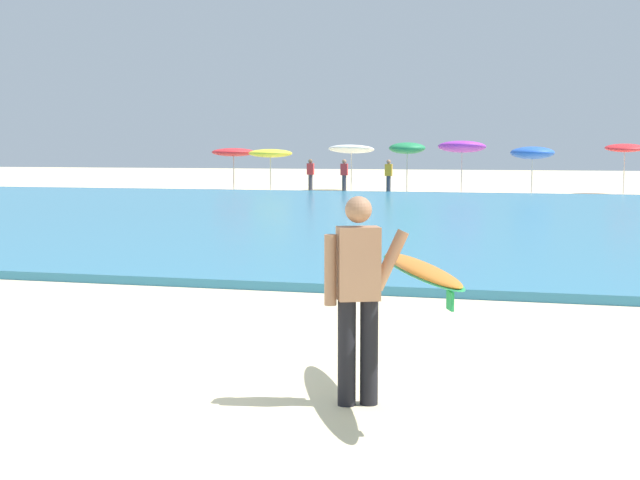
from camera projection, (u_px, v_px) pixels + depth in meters
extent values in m
plane|color=beige|center=(118.00, 375.00, 8.51)|extent=(160.00, 160.00, 0.00)
cube|color=teal|center=(425.00, 217.00, 26.90)|extent=(120.00, 28.00, 0.14)
cylinder|color=black|center=(347.00, 353.00, 7.49)|extent=(0.15, 0.15, 0.88)
cylinder|color=black|center=(369.00, 352.00, 7.51)|extent=(0.15, 0.15, 0.88)
cube|color=#9E7051|center=(358.00, 263.00, 7.43)|extent=(0.40, 0.34, 0.60)
sphere|color=#9E7051|center=(359.00, 210.00, 7.38)|extent=(0.22, 0.22, 0.22)
cylinder|color=#9E7051|center=(330.00, 270.00, 7.40)|extent=(0.10, 0.10, 0.58)
cylinder|color=#9E7051|center=(390.00, 260.00, 7.48)|extent=(0.32, 0.21, 0.51)
ellipsoid|color=orange|center=(419.00, 268.00, 7.50)|extent=(1.16, 2.23, 0.11)
ellipsoid|color=green|center=(419.00, 270.00, 7.50)|extent=(1.22, 2.33, 0.07)
cube|color=green|center=(450.00, 301.00, 6.60)|extent=(0.07, 0.14, 0.14)
cylinder|color=beige|center=(234.00, 172.00, 45.48)|extent=(0.05, 0.05, 1.83)
ellipsoid|color=red|center=(233.00, 152.00, 45.38)|extent=(2.16, 2.17, 0.43)
cylinder|color=beige|center=(271.00, 173.00, 44.36)|extent=(0.05, 0.05, 1.78)
ellipsoid|color=yellow|center=(270.00, 153.00, 44.27)|extent=(2.13, 2.13, 0.44)
cylinder|color=beige|center=(351.00, 170.00, 44.98)|extent=(0.05, 0.05, 1.99)
ellipsoid|color=white|center=(351.00, 149.00, 44.88)|extent=(2.28, 2.30, 0.58)
cylinder|color=beige|center=(407.00, 171.00, 42.87)|extent=(0.05, 0.05, 2.01)
ellipsoid|color=#23844C|center=(407.00, 148.00, 42.76)|extent=(1.71, 1.72, 0.55)
cylinder|color=beige|center=(462.00, 171.00, 42.58)|extent=(0.05, 0.05, 2.08)
ellipsoid|color=purple|center=(462.00, 147.00, 42.47)|extent=(2.24, 2.28, 0.71)
cylinder|color=beige|center=(532.00, 174.00, 41.78)|extent=(0.05, 0.05, 1.80)
ellipsoid|color=blue|center=(532.00, 153.00, 41.68)|extent=(2.00, 2.01, 0.60)
cylinder|color=beige|center=(624.00, 172.00, 41.38)|extent=(0.05, 0.05, 2.05)
ellipsoid|color=red|center=(625.00, 148.00, 41.28)|extent=(1.77, 1.79, 0.50)
cylinder|color=#383842|center=(388.00, 185.00, 41.28)|extent=(0.20, 0.20, 0.84)
cube|color=orange|center=(389.00, 170.00, 41.21)|extent=(0.32, 0.20, 0.54)
sphere|color=#9E7051|center=(389.00, 162.00, 41.17)|extent=(0.20, 0.20, 0.20)
cylinder|color=#383842|center=(310.00, 184.00, 43.20)|extent=(0.20, 0.20, 0.84)
cube|color=red|center=(310.00, 169.00, 43.13)|extent=(0.32, 0.20, 0.54)
sphere|color=brown|center=(310.00, 161.00, 43.10)|extent=(0.20, 0.20, 0.20)
cylinder|color=#383842|center=(344.00, 184.00, 42.29)|extent=(0.20, 0.20, 0.84)
cube|color=red|center=(344.00, 169.00, 42.22)|extent=(0.32, 0.20, 0.54)
sphere|color=#9E7051|center=(344.00, 161.00, 42.18)|extent=(0.20, 0.20, 0.20)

